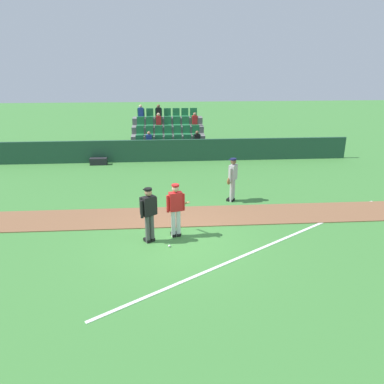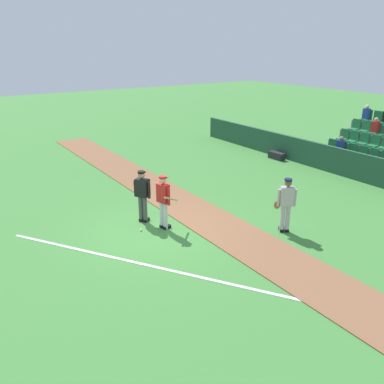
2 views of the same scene
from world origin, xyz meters
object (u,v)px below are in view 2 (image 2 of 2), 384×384
Objects in this scene: baseball at (141,230)px; batter_red_jersey at (163,200)px; equipment_bag at (277,156)px; runner_grey_jersey at (286,203)px; umpire_home_plate at (143,193)px.

batter_red_jersey is at bearing 71.83° from baseball.
equipment_bag reaches higher than baseball.
runner_grey_jersey is 23.78× the size of baseball.
runner_grey_jersey is (3.15, 3.29, -0.04)m from umpire_home_plate.
runner_grey_jersey is at bearing 46.21° from umpire_home_plate.
runner_grey_jersey is at bearing 55.44° from baseball.
batter_red_jersey reaches higher than equipment_bag.
umpire_home_plate reaches higher than equipment_bag.
umpire_home_plate is 23.78× the size of baseball.
runner_grey_jersey is 4.60m from baseball.
batter_red_jersey is 9.76m from equipment_bag.
baseball is at bearing -124.56° from runner_grey_jersey.
umpire_home_plate is 1.96× the size of equipment_bag.
umpire_home_plate is 1.00× the size of runner_grey_jersey.
batter_red_jersey and runner_grey_jersey have the same top height.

